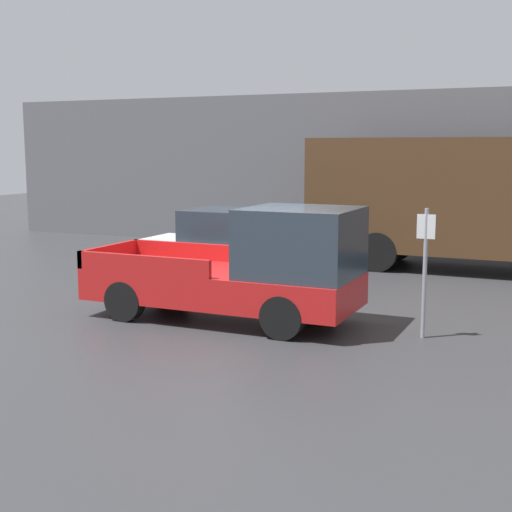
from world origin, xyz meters
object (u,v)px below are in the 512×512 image
car (239,249)px  delivery_truck (465,200)px  parking_sign (425,265)px  pickup_truck (249,270)px

car → delivery_truck: size_ratio=0.54×
delivery_truck → parking_sign: (0.37, -7.07, -0.59)m
pickup_truck → car: bearing=118.5°
car → parking_sign: 5.45m
delivery_truck → parking_sign: delivery_truck is taller
delivery_truck → parking_sign: size_ratio=4.03×
parking_sign → delivery_truck: bearing=93.0°
car → delivery_truck: 6.19m
car → delivery_truck: bearing=45.0°
car → delivery_truck: (4.33, 4.32, 0.95)m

